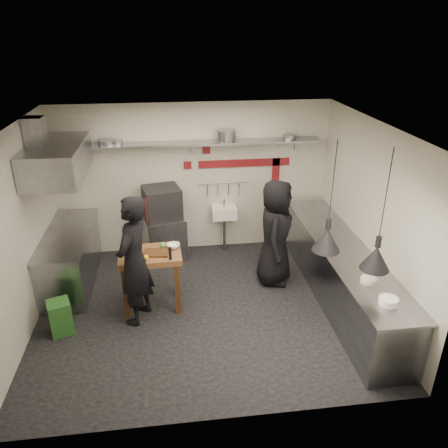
{
  "coord_description": "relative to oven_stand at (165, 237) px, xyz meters",
  "views": [
    {
      "loc": [
        -0.41,
        -5.6,
        4.03
      ],
      "look_at": [
        0.34,
        0.3,
        1.29
      ],
      "focal_mm": 35.0,
      "sensor_mm": 36.0,
      "label": 1
    }
  ],
  "objects": [
    {
      "name": "veg_ball",
      "position": [
        -0.0,
        -1.42,
        0.57
      ],
      "size": [
        0.11,
        0.11,
        0.09
      ],
      "primitive_type": "sphere",
      "rotation": [
        0.0,
        0.0,
        0.14
      ],
      "color": "#629A41",
      "rests_on": "prep_table"
    },
    {
      "name": "pepper_mill",
      "position": [
        0.11,
        -1.79,
        0.62
      ],
      "size": [
        0.05,
        0.05,
        0.2
      ],
      "primitive_type": "cylinder",
      "rotation": [
        0.0,
        0.0,
        -0.08
      ],
      "color": "black",
      "rests_on": "prep_table"
    },
    {
      "name": "red_tile_a",
      "position": [
        0.84,
        0.32,
        1.55
      ],
      "size": [
        0.14,
        0.02,
        0.14
      ],
      "primitive_type": "cube",
      "color": "maroon",
      "rests_on": "wall_back"
    },
    {
      "name": "red_tile_b",
      "position": [
        0.49,
        0.32,
        1.28
      ],
      "size": [
        0.14,
        0.02,
        0.14
      ],
      "primitive_type": "cube",
      "color": "maroon",
      "rests_on": "wall_back"
    },
    {
      "name": "ceiling",
      "position": [
        0.59,
        -1.76,
        2.4
      ],
      "size": [
        5.0,
        5.0,
        0.0
      ],
      "primitive_type": "plane",
      "color": "beige",
      "rests_on": "floor"
    },
    {
      "name": "hand_sink",
      "position": [
        1.14,
        0.16,
        0.38
      ],
      "size": [
        0.46,
        0.34,
        0.22
      ],
      "primitive_type": "cube",
      "color": "white",
      "rests_on": "wall_back"
    },
    {
      "name": "heat_lamp_far",
      "position": [
        2.61,
        -2.96,
        1.63
      ],
      "size": [
        0.4,
        0.4,
        1.53
      ],
      "primitive_type": null,
      "rotation": [
        0.0,
        0.0,
        -0.12
      ],
      "color": "black",
      "rests_on": "ceiling"
    },
    {
      "name": "combi_oven",
      "position": [
        -0.01,
        0.0,
        0.69
      ],
      "size": [
        0.74,
        0.71,
        0.58
      ],
      "primitive_type": "cube",
      "rotation": [
        0.0,
        0.0,
        0.23
      ],
      "color": "black",
      "rests_on": "oven_stand"
    },
    {
      "name": "hood_duct",
      "position": [
        -1.76,
        -0.71,
        2.15
      ],
      "size": [
        0.28,
        0.28,
        0.5
      ],
      "primitive_type": "cube",
      "color": "gray",
      "rests_on": "ceiling"
    },
    {
      "name": "bowl",
      "position": [
        0.16,
        -1.43,
        0.55
      ],
      "size": [
        0.26,
        0.26,
        0.06
      ],
      "primitive_type": "imported",
      "rotation": [
        0.0,
        0.0,
        -0.41
      ],
      "color": "white",
      "rests_on": "prep_table"
    },
    {
      "name": "plate_stack",
      "position": [
        2.71,
        -3.25,
        0.57
      ],
      "size": [
        0.25,
        0.25,
        0.09
      ],
      "primitive_type": "cylinder",
      "rotation": [
        0.0,
        0.0,
        -0.11
      ],
      "color": "white",
      "rests_on": "counter_right_top"
    },
    {
      "name": "heat_lamp_near",
      "position": [
        2.12,
        -2.56,
        1.67
      ],
      "size": [
        0.37,
        0.37,
        1.45
      ],
      "primitive_type": null,
      "rotation": [
        0.0,
        0.0,
        -0.02
      ],
      "color": "black",
      "rests_on": "ceiling"
    },
    {
      "name": "counter_left_top",
      "position": [
        -1.56,
        -0.71,
        0.52
      ],
      "size": [
        0.76,
        2.0,
        0.03
      ],
      "primitive_type": "cube",
      "color": "gray",
      "rests_on": "counter_left"
    },
    {
      "name": "counter_right_top",
      "position": [
        2.74,
        -1.76,
        0.52
      ],
      "size": [
        0.76,
        3.9,
        0.03
      ],
      "primitive_type": "cube",
      "color": "gray",
      "rests_on": "counter_right"
    },
    {
      "name": "oven_stand",
      "position": [
        0.0,
        0.0,
        0.0
      ],
      "size": [
        0.84,
        0.79,
        0.8
      ],
      "primitive_type": "cube",
      "rotation": [
        0.0,
        0.0,
        0.23
      ],
      "color": "gray",
      "rests_on": "floor"
    },
    {
      "name": "sink_tap",
      "position": [
        1.14,
        0.16,
        0.56
      ],
      "size": [
        0.03,
        0.03,
        0.14
      ],
      "primitive_type": "cylinder",
      "color": "gray",
      "rests_on": "hand_sink"
    },
    {
      "name": "wall_left",
      "position": [
        -1.91,
        -1.76,
        1.0
      ],
      "size": [
        0.04,
        4.2,
        2.8
      ],
      "primitive_type": "cube",
      "color": "silver",
      "rests_on": "floor"
    },
    {
      "name": "cutting_board",
      "position": [
        -0.11,
        -1.58,
        0.53
      ],
      "size": [
        0.4,
        0.3,
        0.02
      ],
      "primitive_type": "cube",
      "rotation": [
        0.0,
        0.0,
        -0.11
      ],
      "color": "#4A2912",
      "rests_on": "prep_table"
    },
    {
      "name": "chef_right",
      "position": [
        1.83,
        -1.09,
        0.5
      ],
      "size": [
        0.83,
        1.02,
        1.81
      ],
      "primitive_type": "imported",
      "rotation": [
        0.0,
        0.0,
        1.25
      ],
      "color": "black",
      "rests_on": "floor"
    },
    {
      "name": "steel_tray",
      "position": [
        -0.44,
        -1.45,
        0.54
      ],
      "size": [
        0.18,
        0.13,
        0.03
      ],
      "primitive_type": "cube",
      "rotation": [
        0.0,
        0.0,
        0.12
      ],
      "color": "gray",
      "rests_on": "prep_table"
    },
    {
      "name": "shelf_bracket_left",
      "position": [
        -1.31,
        0.31,
        1.62
      ],
      "size": [
        0.04,
        0.06,
        0.24
      ],
      "primitive_type": "cube",
      "color": "gray",
      "rests_on": "wall_back"
    },
    {
      "name": "prep_table",
      "position": [
        -0.2,
        -1.55,
        0.06
      ],
      "size": [
        0.95,
        0.68,
        0.92
      ],
      "primitive_type": null,
      "rotation": [
        0.0,
        0.0,
        0.05
      ],
      "color": "brown",
      "rests_on": "floor"
    },
    {
      "name": "sink_drain",
      "position": [
        1.14,
        0.12,
        -0.06
      ],
      "size": [
        0.06,
        0.06,
        0.66
      ],
      "primitive_type": "cylinder",
      "color": "gray",
      "rests_on": "floor"
    },
    {
      "name": "back_shelf",
      "position": [
        0.59,
        0.16,
        1.72
      ],
      "size": [
        4.6,
        0.34,
        0.04
      ],
      "primitive_type": "cube",
      "color": "gray",
      "rests_on": "wall_back"
    },
    {
      "name": "red_band_vert",
      "position": [
        2.14,
        0.32,
        0.8
      ],
      "size": [
        0.14,
        0.02,
        1.1
      ],
      "primitive_type": "cube",
      "color": "maroon",
      "rests_on": "wall_back"
    },
    {
      "name": "pan_mid_left",
      "position": [
        -0.73,
        0.16,
        1.78
      ],
      "size": [
        0.31,
        0.31,
        0.07
      ],
      "primitive_type": "cylinder",
      "rotation": [
        0.0,
        0.0,
        0.36
      ],
      "color": "gray",
      "rests_on": "back_shelf"
    },
    {
      "name": "shelf_bracket_mid",
      "position": [
        0.59,
        0.31,
        1.62
      ],
      "size": [
        0.04,
        0.06,
        0.24
      ],
      "primitive_type": "cube",
      "color": "gray",
      "rests_on": "wall_back"
    },
    {
      "name": "green_bin",
      "position": [
        -1.48,
        -2.06,
        -0.15
      ],
      "size": [
        0.39,
        0.39,
        0.5
      ],
      "primitive_type": "cube",
      "rotation": [
        0.0,
        0.0,
        0.34
      ],
      "color": "#255921",
      "rests_on": "floor"
    },
    {
      "name": "wall_back",
      "position": [
        0.59,
        0.34,
        1.0
      ],
      "size": [
        5.0,
        0.04,
        2.8
      ],
      "primitive_type": "cube",
      "color": "silver",
      "rests_on": "floor"
    },
    {
      "name": "wall_right",
      "position": [
        3.09,
        -1.76,
        1.0
      ],
      "size": [
        0.04,
        4.2,
        2.8
      ],
      "primitive_type": "cube",
      "color": "silver",
      "rests_on": "floor"
    },
    {
      "name": "shelf_bracket_right",
      "position": [
        2.49,
        0.31,
        1.62
      ],
      "size": [
        0.04,
        0.06,
        0.24
      ],
      "primitive_type": "cube",
      "color": "gray",
      "rests_on": "wall_back"
    },
    {
      "name": "chef_left",
      "position": [
        -0.4,
        -1.87,
        0.57
      ],
      "size": [
        0.7,
        0.83,
        1.95
      ],
      "primitive_type": "imported",
      "rotation": [
        0.0,
        0.0,
        -1.95
      ],
      "color": "black",
      "rests_on": "floor"
    },
    {
      "name": "lemon_a",
      "position": [
        -0.31,
        -1.74,
        0.56
      ],
      "size": [
        0.11,
        0.11,
        0.08
      ],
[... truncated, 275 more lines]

